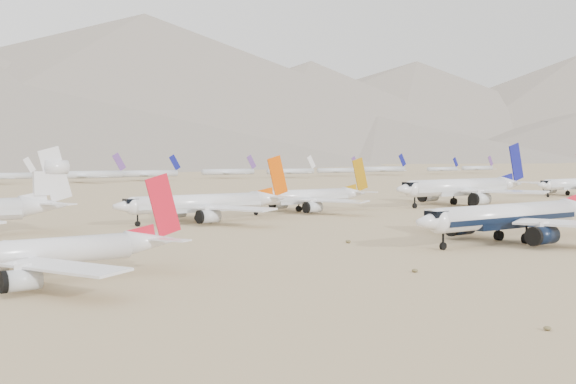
# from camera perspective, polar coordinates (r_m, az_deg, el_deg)

# --- Properties ---
(ground) EXTENTS (7000.00, 7000.00, 0.00)m
(ground) POSITION_cam_1_polar(r_m,az_deg,el_deg) (141.23, 18.07, -3.54)
(ground) COLOR #8D7252
(ground) RESTS_ON ground
(main_airliner) EXTENTS (47.86, 46.75, 16.89)m
(main_airliner) POSITION_cam_1_polar(r_m,az_deg,el_deg) (135.86, 17.50, -1.82)
(main_airliner) COLOR white
(main_airliner) RESTS_ON ground
(second_airliner) EXTENTS (37.18, 36.34, 13.18)m
(second_airliner) POSITION_cam_1_polar(r_m,az_deg,el_deg) (93.02, -19.37, -4.60)
(second_airliner) COLOR white
(second_airliner) RESTS_ON ground
(row2_navy_widebody) EXTENTS (54.99, 53.78, 19.56)m
(row2_navy_widebody) POSITION_cam_1_polar(r_m,az_deg,el_deg) (228.88, 13.75, 0.34)
(row2_navy_widebody) COLOR white
(row2_navy_widebody) RESTS_ON ground
(row2_gold_tail) EXTENTS (41.66, 40.75, 14.83)m
(row2_gold_tail) POSITION_cam_1_polar(r_m,az_deg,el_deg) (195.59, 1.45, -0.39)
(row2_gold_tail) COLOR white
(row2_gold_tail) RESTS_ON ground
(row2_orange_tail) EXTENTS (43.46, 42.51, 15.50)m
(row2_orange_tail) POSITION_cam_1_polar(r_m,az_deg,el_deg) (168.00, -6.49, -0.90)
(row2_orange_tail) COLOR white
(row2_orange_tail) RESTS_ON ground
(row2_blue_far) EXTENTS (44.22, 43.23, 15.71)m
(row2_blue_far) POSITION_cam_1_polar(r_m,az_deg,el_deg) (295.32, 21.75, 0.58)
(row2_blue_far) COLOR white
(row2_blue_far) RESTS_ON ground
(distant_storage_row) EXTENTS (668.45, 54.38, 14.91)m
(distant_storage_row) POSITION_cam_1_polar(r_m,az_deg,el_deg) (428.04, -12.82, 1.40)
(distant_storage_row) COLOR silver
(distant_storage_row) RESTS_ON ground
(foothills) EXTENTS (4637.50, 1395.00, 155.00)m
(foothills) POSITION_cam_1_polar(r_m,az_deg,el_deg) (1345.32, -7.75, 5.16)
(foothills) COLOR slate
(foothills) RESTS_ON ground
(desert_scrub) EXTENTS (206.06, 121.67, 0.63)m
(desert_scrub) POSITION_cam_1_polar(r_m,az_deg,el_deg) (102.60, 19.25, -5.82)
(desert_scrub) COLOR brown
(desert_scrub) RESTS_ON ground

